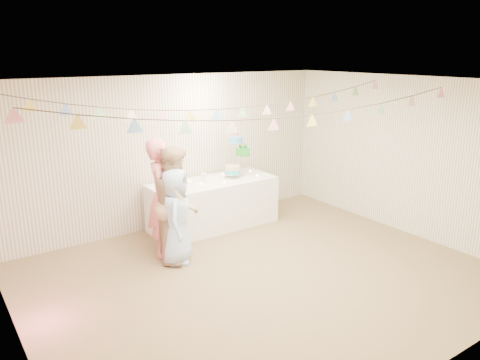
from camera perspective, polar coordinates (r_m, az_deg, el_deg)
floor at (r=6.53m, az=2.61°, el=-11.61°), size 6.00×6.00×0.00m
ceiling at (r=5.83m, az=2.93°, el=11.80°), size 6.00×6.00×0.00m
back_wall at (r=8.12m, az=-8.04°, el=3.43°), size 6.00×6.00×0.00m
front_wall at (r=4.45m, az=22.90°, el=-7.84°), size 6.00×6.00×0.00m
left_wall at (r=4.93m, az=-26.30°, el=-6.01°), size 5.00×5.00×0.00m
right_wall at (r=8.18m, az=19.71°, el=2.77°), size 5.00×5.00×0.00m
table at (r=8.14m, az=-3.29°, el=-2.90°), size 2.19×0.88×0.82m
cake_stand at (r=8.28m, az=-0.30°, el=2.53°), size 0.66×0.39×0.74m
cake_bottom at (r=8.21m, az=-0.92°, el=0.40°), size 0.31×0.31×0.15m
cake_middle at (r=8.45m, az=0.36°, el=2.71°), size 0.27×0.27×0.22m
cake_top_tier at (r=8.16m, az=-0.53°, el=4.20°), size 0.25×0.25×0.19m
platter at (r=7.74m, az=-6.46°, el=-1.24°), size 0.37×0.37×0.02m
posy at (r=7.98m, az=-4.44°, el=-0.16°), size 0.13×0.13×0.15m
person_adult_a at (r=6.97m, az=-9.44°, el=-2.13°), size 0.69×0.78×1.78m
person_adult_b at (r=6.83m, az=-7.78°, el=-2.84°), size 0.96×1.03×1.68m
person_child at (r=6.73m, az=-7.82°, el=-4.40°), size 0.74×0.81×1.40m
bunting_back at (r=6.75m, az=-2.89°, el=10.17°), size 5.60×1.10×0.40m
bunting_front at (r=5.70m, az=4.13°, el=8.87°), size 5.60×0.90×0.36m
tealight_0 at (r=7.52m, az=-7.94°, el=-1.18°), size 0.04×0.04×0.03m
tealight_1 at (r=8.00m, az=-6.15°, el=-0.10°), size 0.04×0.04×0.03m
tealight_2 at (r=7.89m, az=-1.88°, el=-0.24°), size 0.04×0.04×0.03m
tealight_3 at (r=8.37m, az=-2.08°, el=0.69°), size 0.04×0.04×0.03m
tealight_4 at (r=8.31m, az=2.14°, el=0.59°), size 0.04×0.04×0.03m
tealight_5 at (r=8.62m, az=1.25°, el=1.13°), size 0.04×0.04×0.03m
tealight_6 at (r=7.82m, az=-4.79°, el=-0.42°), size 0.04×0.04×0.03m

